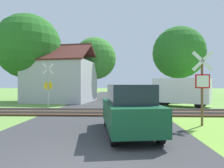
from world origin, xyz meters
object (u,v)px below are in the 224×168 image
Objects in this scene: house at (61,80)px; mail_truck at (179,91)px; crossing_sign_far at (48,83)px; tree_right at (179,53)px; tree_left at (29,47)px; parked_car at (129,109)px; stop_sign_near at (202,84)px; tree_center at (95,59)px.

house is 1.40× the size of mail_truck.
tree_right is (12.55, 8.91, 3.64)m from crossing_sign_far.
tree_right is (16.34, 4.00, -0.07)m from tree_left.
crossing_sign_far is 0.81× the size of parked_car.
mail_truck is at bearing 55.50° from parked_car.
tree_center is (-6.46, 15.06, 3.03)m from stop_sign_near.
tree_center is 0.85× the size of tree_right.
crossing_sign_far is 0.40× the size of tree_right.
tree_right is 1.67× the size of mail_truck.
tree_right is at bearing 25.25° from house.
house reaches higher than stop_sign_near.
tree_right is at bearing 19.24° from crossing_sign_far.
crossing_sign_far is 0.38× the size of tree_left.
house is 14.53m from parked_car.
crossing_sign_far is at bearing -75.43° from house.
house is at bearing 79.42° from crossing_sign_far.
tree_center reaches higher than mail_truck.
mail_truck is 1.23× the size of parked_car.
crossing_sign_far is at bearing -29.43° from stop_sign_near.
crossing_sign_far is at bearing -52.25° from tree_left.
tree_left is 16.83m from tree_right.
house is 13.99m from tree_right.
tree_left is (-3.30, -0.20, 3.41)m from house.
crossing_sign_far is 0.47× the size of house.
crossing_sign_far reaches higher than parked_car.
tree_left is (-3.80, 4.91, 3.71)m from crossing_sign_far.
parked_car is (5.81, -7.91, -1.00)m from crossing_sign_far.
stop_sign_near reaches higher than mail_truck.
stop_sign_near is at bearing -41.41° from house.
crossing_sign_far is 5.14m from house.
stop_sign_near is at bearing -66.77° from tree_center.
tree_left is 1.03× the size of tree_right.
mail_truck is at bearing -106.11° from tree_right.
parked_car is (-3.22, -1.48, -0.93)m from stop_sign_near.
house reaches higher than parked_car.
tree_right is at bearing -96.90° from stop_sign_near.
parked_car is at bearing 30.71° from stop_sign_near.
tree_left reaches higher than parked_car.
house is 0.98× the size of tree_center.
tree_right is (9.97, 0.28, 0.69)m from tree_center.
tree_right is at bearing 13.98° from mail_truck.
stop_sign_near is 0.94× the size of crossing_sign_far.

